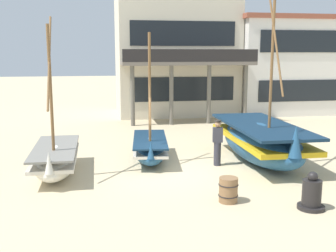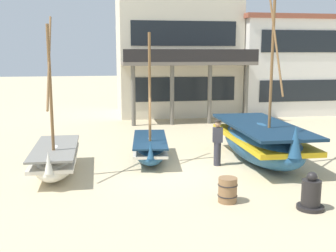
# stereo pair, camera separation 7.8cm
# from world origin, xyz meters

# --- Properties ---
(ground_plane) EXTENTS (120.00, 120.00, 0.00)m
(ground_plane) POSITION_xyz_m (0.00, 0.00, 0.00)
(ground_plane) COLOR #CCB78E
(fishing_boat_near_left) EXTENTS (1.66, 3.78, 4.81)m
(fishing_boat_near_left) POSITION_xyz_m (-0.63, 1.43, 0.50)
(fishing_boat_near_left) COLOR #23517A
(fishing_boat_near_left) RESTS_ON ground
(fishing_boat_centre_large) EXTENTS (2.37, 5.98, 7.93)m
(fishing_boat_centre_large) POSITION_xyz_m (3.50, 0.53, 0.80)
(fishing_boat_centre_large) COLOR #23517A
(fishing_boat_centre_large) RESTS_ON ground
(fishing_boat_far_right) EXTENTS (1.44, 4.08, 5.29)m
(fishing_boat_far_right) POSITION_xyz_m (-4.03, 0.19, 0.54)
(fishing_boat_far_right) COLOR silver
(fishing_boat_far_right) RESTS_ON ground
(fisherman_by_hull) EXTENTS (0.40, 0.29, 1.68)m
(fisherman_by_hull) POSITION_xyz_m (1.71, 0.28, 0.83)
(fisherman_by_hull) COLOR #33333D
(fisherman_by_hull) RESTS_ON ground
(capstan_winch) EXTENTS (0.72, 0.72, 1.03)m
(capstan_winch) POSITION_xyz_m (2.92, -4.28, 0.40)
(capstan_winch) COLOR black
(capstan_winch) RESTS_ON ground
(wooden_barrel) EXTENTS (0.56, 0.56, 0.70)m
(wooden_barrel) POSITION_xyz_m (0.91, -3.39, 0.35)
(wooden_barrel) COLOR olive
(wooden_barrel) RESTS_ON ground
(harbor_building_main) EXTENTS (8.06, 7.55, 10.43)m
(harbor_building_main) POSITION_xyz_m (2.76, 13.61, 5.20)
(harbor_building_main) COLOR beige
(harbor_building_main) RESTS_ON ground
(harbor_building_annex) EXTENTS (9.88, 5.98, 6.47)m
(harbor_building_annex) POSITION_xyz_m (11.45, 13.34, 3.25)
(harbor_building_annex) COLOR white
(harbor_building_annex) RESTS_ON ground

